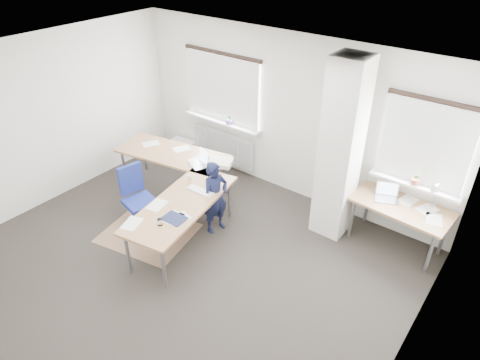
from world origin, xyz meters
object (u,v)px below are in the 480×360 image
Objects in this scene: desk_main at (179,178)px; task_chair at (140,210)px; desk_side at (401,208)px; person at (215,198)px.

desk_main is 0.80m from task_chair.
desk_side is 1.21× the size of person.
desk_side is 3.97m from task_chair.
task_chair is at bearing -145.41° from desk_side.
task_chair is (-3.42, -1.98, -0.40)m from desk_side.
desk_side is at bearing 42.83° from task_chair.
desk_main is at bearing 104.42° from person.
person is at bearing -8.21° from desk_main.
desk_side is 2.73m from person.
task_chair is 1.26m from person.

